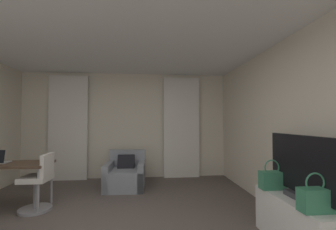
{
  "coord_description": "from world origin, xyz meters",
  "views": [
    {
      "loc": [
        0.51,
        -2.59,
        1.39
      ],
      "look_at": [
        0.89,
        1.39,
        1.51
      ],
      "focal_mm": 23.54,
      "sensor_mm": 36.0,
      "label": 1
    }
  ],
  "objects_px": {
    "tv_console": "(302,224)",
    "handbag_secondary": "(315,199)",
    "tv_flatscreen": "(301,169)",
    "desk_chair": "(38,185)",
    "desk": "(5,168)",
    "armchair": "(126,175)",
    "handbag_primary": "(272,179)"
  },
  "relations": [
    {
      "from": "tv_console",
      "to": "handbag_secondary",
      "type": "bearing_deg",
      "value": -108.08
    },
    {
      "from": "tv_flatscreen",
      "to": "desk_chair",
      "type": "bearing_deg",
      "value": 157.75
    },
    {
      "from": "handbag_secondary",
      "to": "desk_chair",
      "type": "bearing_deg",
      "value": 152.23
    },
    {
      "from": "desk_chair",
      "to": "tv_console",
      "type": "relative_size",
      "value": 0.8
    },
    {
      "from": "desk",
      "to": "tv_flatscreen",
      "type": "height_order",
      "value": "tv_flatscreen"
    },
    {
      "from": "tv_console",
      "to": "handbag_secondary",
      "type": "xyz_separation_m",
      "value": [
        -0.11,
        -0.35,
        0.39
      ]
    },
    {
      "from": "armchair",
      "to": "handbag_secondary",
      "type": "height_order",
      "value": "handbag_secondary"
    },
    {
      "from": "armchair",
      "to": "tv_console",
      "type": "distance_m",
      "value": 3.25
    },
    {
      "from": "tv_flatscreen",
      "to": "desk",
      "type": "bearing_deg",
      "value": 159.66
    },
    {
      "from": "handbag_primary",
      "to": "armchair",
      "type": "bearing_deg",
      "value": 133.88
    },
    {
      "from": "armchair",
      "to": "handbag_secondary",
      "type": "bearing_deg",
      "value": -54.16
    },
    {
      "from": "armchair",
      "to": "desk_chair",
      "type": "distance_m",
      "value": 1.66
    },
    {
      "from": "desk",
      "to": "tv_console",
      "type": "height_order",
      "value": "desk"
    },
    {
      "from": "armchair",
      "to": "desk_chair",
      "type": "xyz_separation_m",
      "value": [
        -1.25,
        -1.08,
        0.13
      ]
    },
    {
      "from": "tv_console",
      "to": "handbag_primary",
      "type": "height_order",
      "value": "handbag_primary"
    },
    {
      "from": "desk_chair",
      "to": "tv_flatscreen",
      "type": "xyz_separation_m",
      "value": [
        3.39,
        -1.39,
        0.48
      ]
    },
    {
      "from": "desk",
      "to": "tv_flatscreen",
      "type": "bearing_deg",
      "value": -20.34
    },
    {
      "from": "armchair",
      "to": "desk",
      "type": "relative_size",
      "value": 0.66
    },
    {
      "from": "tv_console",
      "to": "desk_chair",
      "type": "bearing_deg",
      "value": 157.93
    },
    {
      "from": "desk_chair",
      "to": "handbag_secondary",
      "type": "xyz_separation_m",
      "value": [
        3.28,
        -1.72,
        0.27
      ]
    },
    {
      "from": "tv_console",
      "to": "handbag_secondary",
      "type": "relative_size",
      "value": 3.0
    },
    {
      "from": "handbag_primary",
      "to": "tv_console",
      "type": "bearing_deg",
      "value": -71.14
    },
    {
      "from": "handbag_primary",
      "to": "handbag_secondary",
      "type": "distance_m",
      "value": 0.71
    },
    {
      "from": "desk",
      "to": "desk_chair",
      "type": "height_order",
      "value": "desk_chair"
    },
    {
      "from": "handbag_primary",
      "to": "desk",
      "type": "bearing_deg",
      "value": 164.06
    },
    {
      "from": "tv_flatscreen",
      "to": "handbag_primary",
      "type": "relative_size",
      "value": 2.82
    },
    {
      "from": "desk",
      "to": "handbag_secondary",
      "type": "bearing_deg",
      "value": -25.19
    },
    {
      "from": "tv_console",
      "to": "handbag_primary",
      "type": "bearing_deg",
      "value": 108.86
    },
    {
      "from": "armchair",
      "to": "desk_chair",
      "type": "relative_size",
      "value": 0.99
    },
    {
      "from": "tv_console",
      "to": "tv_flatscreen",
      "type": "relative_size",
      "value": 1.06
    },
    {
      "from": "armchair",
      "to": "tv_flatscreen",
      "type": "bearing_deg",
      "value": -49.06
    },
    {
      "from": "tv_flatscreen",
      "to": "handbag_secondary",
      "type": "xyz_separation_m",
      "value": [
        -0.11,
        -0.34,
        -0.21
      ]
    }
  ]
}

